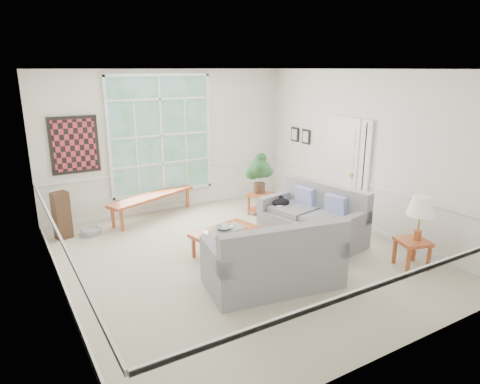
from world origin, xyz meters
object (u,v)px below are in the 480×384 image
loveseat_right (312,214)px  side_table (412,254)px  loveseat_front (273,252)px  coffee_table (225,242)px  end_table (261,204)px

loveseat_right → side_table: (0.65, -1.65, -0.27)m
loveseat_front → coffee_table: 1.33m
side_table → coffee_table: bearing=139.3°
loveseat_front → side_table: loveseat_front is taller
loveseat_right → end_table: size_ratio=3.94×
side_table → loveseat_front: bearing=163.5°
coffee_table → loveseat_front: bearing=-100.1°
loveseat_right → end_table: loveseat_right is taller
side_table → end_table: bearing=100.7°
end_table → coffee_table: bearing=-139.7°
loveseat_right → end_table: bearing=77.8°
loveseat_front → end_table: bearing=69.6°
loveseat_front → side_table: (2.19, -0.65, -0.28)m
end_table → loveseat_right: bearing=-90.6°
loveseat_right → side_table: bearing=-80.2°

